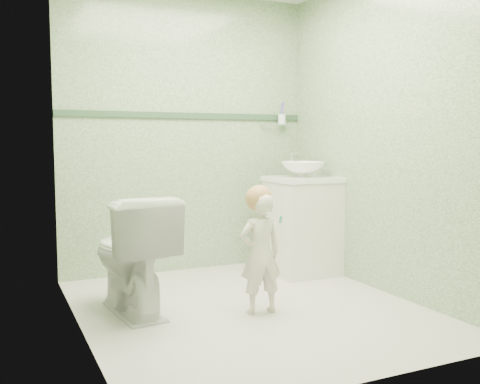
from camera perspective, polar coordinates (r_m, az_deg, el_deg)
name	(u,v)px	position (r m, az deg, el deg)	size (l,w,h in m)	color
ground	(249,308)	(3.76, 0.98, -12.13)	(2.50, 2.50, 0.00)	beige
room_shell	(250,130)	(3.58, 1.01, 6.50)	(2.50, 2.54, 2.40)	#698E65
trim_stripe	(187,116)	(4.73, -5.58, 8.01)	(2.20, 0.02, 0.05)	#2E4C32
vanity	(302,227)	(4.66, 6.57, -3.68)	(0.52, 0.50, 0.80)	white
counter	(303,179)	(4.61, 6.63, 1.36)	(0.54, 0.52, 0.04)	white
basin	(303,169)	(4.61, 6.64, 2.40)	(0.37, 0.37, 0.13)	white
faucet	(292,159)	(4.76, 5.49, 3.47)	(0.03, 0.13, 0.18)	silver
cup_holder	(281,119)	(5.05, 4.34, 7.65)	(0.26, 0.07, 0.21)	silver
toilet	(132,254)	(3.64, -11.34, -6.42)	(0.44, 0.77, 0.79)	white
toddler	(260,254)	(3.56, 2.17, -6.50)	(0.29, 0.19, 0.79)	beige
hair_cap	(259,198)	(3.53, 2.01, -0.67)	(0.18, 0.18, 0.18)	#B07D4A
teal_toothbrush	(279,219)	(3.44, 4.16, -2.86)	(0.11, 0.13, 0.08)	#098E61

